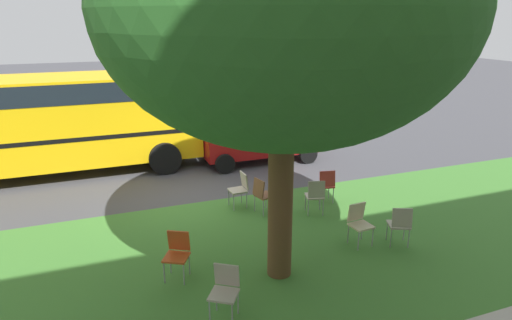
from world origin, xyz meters
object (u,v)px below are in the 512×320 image
object	(u,v)px
chair_0	(177,251)
chair_7	(326,183)
street_tree	(284,10)
parked_car	(259,135)
chair_4	(359,221)
chair_5	(240,187)
chair_6	(225,288)
school_bus	(14,118)
chair_1	(315,194)
chair_3	(400,223)
chair_2	(262,193)

from	to	relation	value
chair_0	chair_7	world-z (taller)	same
street_tree	chair_0	xyz separation A→B (m)	(1.76, -0.54, -4.10)
street_tree	parked_car	bearing A→B (deg)	-107.93
chair_4	chair_5	bearing A→B (deg)	-57.90
chair_0	chair_6	distance (m)	1.45
chair_0	school_bus	distance (m)	7.78
chair_1	chair_7	world-z (taller)	same
chair_0	school_bus	size ratio (longest dim) A/B	0.08
street_tree	chair_4	world-z (taller)	street_tree
chair_0	chair_3	xyz separation A→B (m)	(-4.48, 0.46, 0.00)
chair_4	parked_car	world-z (taller)	parked_car
chair_0	chair_2	world-z (taller)	same
chair_0	chair_4	size ratio (longest dim) A/B	1.00
chair_4	parked_car	distance (m)	6.05
chair_2	school_bus	world-z (taller)	school_bus
chair_3	chair_6	size ratio (longest dim) A/B	1.00
street_tree	chair_1	world-z (taller)	street_tree
street_tree	chair_7	size ratio (longest dim) A/B	7.71
chair_0	parked_car	bearing A→B (deg)	-122.99
chair_5	chair_2	bearing A→B (deg)	123.24
chair_6	chair_0	bearing A→B (deg)	-70.94
chair_6	chair_7	distance (m)	5.04
school_bus	chair_2	bearing A→B (deg)	139.18
street_tree	chair_5	distance (m)	5.17
chair_6	parked_car	world-z (taller)	parked_car
chair_0	chair_3	world-z (taller)	same
chair_2	chair_6	world-z (taller)	same
chair_7	school_bus	size ratio (longest dim) A/B	0.08
chair_1	chair_4	bearing A→B (deg)	95.77
chair_5	chair_7	distance (m)	2.16
chair_0	chair_5	size ratio (longest dim) A/B	1.00
chair_3	school_bus	size ratio (longest dim) A/B	0.08
chair_5	parked_car	bearing A→B (deg)	-118.05
chair_5	chair_3	bearing A→B (deg)	128.29
chair_6	school_bus	world-z (taller)	school_bus
chair_1	chair_3	distance (m)	2.17
chair_4	chair_7	distance (m)	2.19
parked_car	school_bus	size ratio (longest dim) A/B	0.36
chair_1	chair_3	xyz separation A→B (m)	(-0.89, 1.98, 0.00)
street_tree	chair_0	bearing A→B (deg)	-17.13
street_tree	chair_6	xyz separation A→B (m)	(1.29, 0.83, -4.10)
street_tree	chair_4	xyz separation A→B (m)	(-1.99, -0.46, -4.10)
chair_5	street_tree	bearing A→B (deg)	84.36
chair_0	chair_2	size ratio (longest dim) A/B	1.00
chair_0	chair_6	world-z (taller)	same
chair_0	chair_4	distance (m)	3.75
street_tree	chair_6	size ratio (longest dim) A/B	7.71
chair_0	chair_6	size ratio (longest dim) A/B	1.00
street_tree	school_bus	world-z (taller)	street_tree
chair_0	school_bus	world-z (taller)	school_bus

